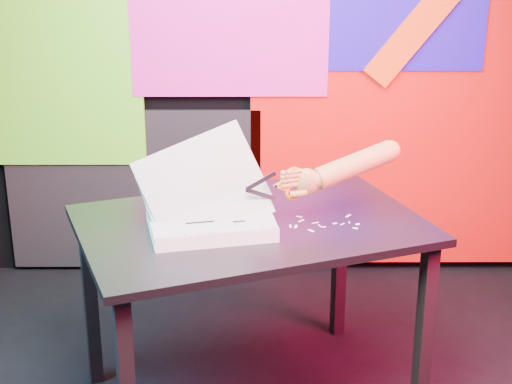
{
  "coord_description": "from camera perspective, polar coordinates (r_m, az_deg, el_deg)",
  "views": [
    {
      "loc": [
        -0.13,
        -2.32,
        1.81
      ],
      "look_at": [
        -0.13,
        0.29,
        0.87
      ],
      "focal_mm": 55.0,
      "sensor_mm": 36.0,
      "label": 1
    }
  ],
  "objects": [
    {
      "name": "work_table",
      "position": [
        2.87,
        -0.4,
        -3.8
      ],
      "size": [
        1.42,
        1.18,
        0.75
      ],
      "rotation": [
        0.0,
        0.0,
        0.36
      ],
      "color": "black",
      "rests_on": "ground"
    },
    {
      "name": "hand_forearm",
      "position": [
        2.84,
        6.62,
        1.8
      ],
      "size": [
        0.44,
        0.2,
        0.17
      ],
      "rotation": [
        0.0,
        0.0,
        0.37
      ],
      "color": "#9E6A3A",
      "rests_on": "work_table"
    },
    {
      "name": "backdrop",
      "position": [
        3.88,
        2.73,
        7.11
      ],
      "size": [
        2.88,
        0.05,
        2.08
      ],
      "color": "red",
      "rests_on": "ground"
    },
    {
      "name": "scissors",
      "position": [
        2.76,
        2.46,
        0.59
      ],
      "size": [
        0.2,
        0.08,
        0.12
      ],
      "rotation": [
        0.0,
        0.0,
        0.37
      ],
      "color": "#B2B3CC",
      "rests_on": "printout_stack"
    },
    {
      "name": "paper_clippings",
      "position": [
        2.82,
        4.78,
        -2.28
      ],
      "size": [
        0.25,
        0.17,
        0.0
      ],
      "color": "white",
      "rests_on": "work_table"
    },
    {
      "name": "room",
      "position": [
        2.37,
        3.11,
        8.6
      ],
      "size": [
        3.01,
        3.01,
        2.71
      ],
      "color": "black",
      "rests_on": "ground"
    },
    {
      "name": "printout_stack",
      "position": [
        2.75,
        -3.36,
        -2.12
      ],
      "size": [
        0.52,
        0.39,
        0.39
      ],
      "rotation": [
        0.0,
        0.0,
        0.22
      ],
      "color": "silver",
      "rests_on": "work_table"
    }
  ]
}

